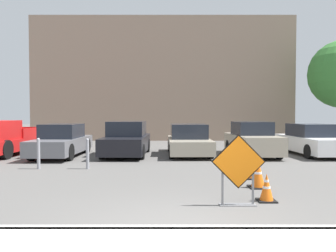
{
  "coord_description": "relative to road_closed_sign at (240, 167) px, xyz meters",
  "views": [
    {
      "loc": [
        -0.19,
        -5.02,
        1.89
      ],
      "look_at": [
        -0.27,
        11.61,
        1.3
      ],
      "focal_mm": 35.0,
      "sensor_mm": 36.0,
      "label": 1
    }
  ],
  "objects": [
    {
      "name": "parked_car_second",
      "position": [
        -3.36,
        8.43,
        -0.09
      ],
      "size": [
        1.97,
        4.42,
        1.57
      ],
      "rotation": [
        0.0,
        0.0,
        3.12
      ],
      "color": "black",
      "rests_on": "ground_plane"
    },
    {
      "name": "bollard_second",
      "position": [
        -5.94,
        4.6,
        -0.23
      ],
      "size": [
        0.12,
        0.12,
        1.08
      ],
      "color": "gray",
      "rests_on": "ground_plane"
    },
    {
      "name": "bollard_nearest",
      "position": [
        -4.24,
        4.6,
        -0.24
      ],
      "size": [
        0.12,
        0.12,
        1.07
      ],
      "color": "gray",
      "rests_on": "ground_plane"
    },
    {
      "name": "parked_car_fourth",
      "position": [
        2.41,
        8.31,
        -0.09
      ],
      "size": [
        1.91,
        4.08,
        1.56
      ],
      "rotation": [
        0.0,
        0.0,
        3.18
      ],
      "color": "#A39984",
      "rests_on": "ground_plane"
    },
    {
      "name": "building_facade_backdrop",
      "position": [
        -1.84,
        19.32,
        3.69
      ],
      "size": [
        19.09,
        5.0,
        8.99
      ],
      "color": "gray",
      "rests_on": "ground_plane"
    },
    {
      "name": "road_closed_sign",
      "position": [
        0.0,
        0.0,
        0.0
      ],
      "size": [
        1.12,
        0.2,
        1.48
      ],
      "color": "black",
      "rests_on": "ground_plane"
    },
    {
      "name": "parked_car_fifth",
      "position": [
        5.3,
        8.67,
        -0.13
      ],
      "size": [
        2.01,
        4.69,
        1.45
      ],
      "rotation": [
        0.0,
        0.0,
        3.19
      ],
      "color": "white",
      "rests_on": "ground_plane"
    },
    {
      "name": "parked_car_third",
      "position": [
        -0.47,
        8.72,
        -0.15
      ],
      "size": [
        1.97,
        4.53,
        1.44
      ],
      "rotation": [
        0.0,
        0.0,
        3.16
      ],
      "color": "#A39984",
      "rests_on": "ground_plane"
    },
    {
      "name": "pickup_truck",
      "position": [
        -9.15,
        8.31,
        -0.06
      ],
      "size": [
        2.24,
        5.34,
        1.62
      ],
      "rotation": [
        0.0,
        0.0,
        3.1
      ],
      "color": "red",
      "rests_on": "ground_plane"
    },
    {
      "name": "curb_lip",
      "position": [
        -1.26,
        -1.67,
        -0.73
      ],
      "size": [
        30.43,
        0.2,
        0.14
      ],
      "color": "beige",
      "rests_on": "ground_plane"
    },
    {
      "name": "ground_plane",
      "position": [
        -1.26,
        8.33,
        -0.8
      ],
      "size": [
        96.0,
        96.0,
        0.0
      ],
      "primitive_type": "plane",
      "color": "#565451"
    },
    {
      "name": "traffic_cone_nearest",
      "position": [
        0.7,
        0.36,
        -0.51
      ],
      "size": [
        0.39,
        0.39,
        0.61
      ],
      "color": "black",
      "rests_on": "ground_plane"
    },
    {
      "name": "traffic_cone_third",
      "position": [
        1.03,
        2.91,
        -0.46
      ],
      "size": [
        0.5,
        0.5,
        0.69
      ],
      "color": "black",
      "rests_on": "ground_plane"
    },
    {
      "name": "traffic_cone_second",
      "position": [
        0.87,
        1.69,
        -0.42
      ],
      "size": [
        0.47,
        0.47,
        0.77
      ],
      "color": "black",
      "rests_on": "ground_plane"
    },
    {
      "name": "traffic_cone_fourth",
      "position": [
        1.37,
        4.18,
        -0.41
      ],
      "size": [
        0.52,
        0.52,
        0.8
      ],
      "color": "black",
      "rests_on": "ground_plane"
    },
    {
      "name": "parked_car_nearest",
      "position": [
        -6.25,
        8.04,
        -0.12
      ],
      "size": [
        1.81,
        4.49,
        1.46
      ],
      "rotation": [
        0.0,
        0.0,
        3.14
      ],
      "color": "slate",
      "rests_on": "ground_plane"
    }
  ]
}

